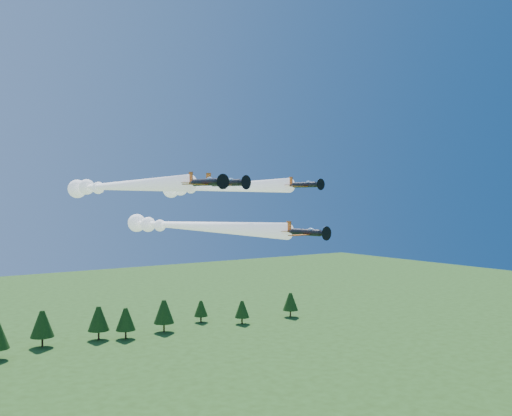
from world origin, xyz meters
TOP-DOWN VIEW (x-y plane):
  - plane_lead at (-2.45, 21.26)m, footprint 11.94×53.15m
  - plane_left at (-14.44, 25.84)m, footprint 10.10×50.01m
  - plane_right at (7.45, 29.31)m, footprint 10.13×47.06m
  - plane_slot at (-2.95, 6.84)m, footprint 8.34×9.21m
  - treeline at (-3.83, 109.00)m, footprint 182.16×18.58m

SIDE VIEW (x-z plane):
  - treeline at x=-3.83m, z-range 0.91..12.61m
  - plane_lead at x=-2.45m, z-range 39.73..43.43m
  - plane_left at x=-14.44m, z-range 46.95..50.65m
  - plane_right at x=7.45m, z-range 47.04..50.74m
  - plane_slot at x=-2.95m, z-range 47.62..50.54m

